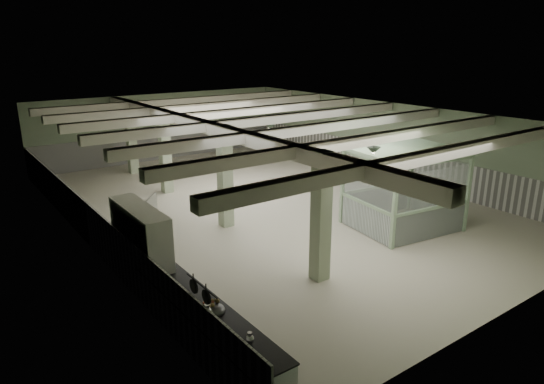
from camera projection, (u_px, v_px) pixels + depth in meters
floor at (267, 205)px, 19.48m from camera, size 20.00×20.00×0.00m
ceiling at (267, 115)px, 18.41m from camera, size 14.00×20.00×0.02m
wall_back at (162, 127)px, 26.68m from camera, size 14.00×0.02×3.60m
wall_front at (517, 243)px, 11.22m from camera, size 14.00×0.02×3.60m
wall_left at (83, 192)px, 15.02m from camera, size 0.02×20.00×3.60m
wall_right at (388, 141)px, 22.87m from camera, size 0.02×20.00×3.60m
wainscot_left at (88, 224)px, 15.34m from camera, size 0.05×19.90×1.50m
wainscot_right at (386, 162)px, 23.17m from camera, size 0.05×19.90×1.50m
wainscot_back at (163, 146)px, 26.97m from camera, size 13.90×0.05×1.50m
girder at (209, 127)px, 17.08m from camera, size 0.45×19.90×0.40m
beam_a at (433, 156)px, 12.67m from camera, size 13.90×0.35×0.32m
beam_b at (363, 141)px, 14.60m from camera, size 13.90×0.35×0.32m
beam_c at (309, 129)px, 16.53m from camera, size 13.90×0.35×0.32m
beam_d at (267, 120)px, 18.47m from camera, size 13.90×0.35×0.32m
beam_e at (233, 113)px, 20.40m from camera, size 13.90×0.35×0.32m
beam_f at (204, 106)px, 22.33m from camera, size 13.90×0.35×0.32m
beam_g at (180, 101)px, 24.26m from camera, size 13.90×0.35×0.32m
column_a at (321, 217)px, 12.91m from camera, size 0.42×0.42×3.60m
column_b at (225, 177)px, 16.77m from camera, size 0.42×0.42×3.60m
column_c at (165, 152)px, 20.64m from camera, size 0.42×0.42×3.60m
column_d at (131, 137)px, 23.73m from camera, size 0.42×0.42×3.60m
hook_rail at (201, 286)px, 9.17m from camera, size 0.02×1.20×0.02m
pendant_front at (374, 150)px, 14.99m from camera, size 0.44×0.44×0.22m
pendant_mid at (270, 127)px, 19.24m from camera, size 0.44×0.44×0.22m
pendant_back at (209, 112)px, 23.11m from camera, size 0.44×0.44×0.22m
prep_counter at (205, 326)px, 10.35m from camera, size 0.92×5.30×0.91m
pitcher_near at (207, 311)px, 9.82m from camera, size 0.24×0.26×0.29m
pitcher_far at (250, 338)px, 8.95m from camera, size 0.23×0.24×0.25m
veg_colander at (213, 307)px, 10.02m from camera, size 0.52×0.52×0.23m
orange_bowl at (163, 273)px, 11.65m from camera, size 0.24×0.24×0.09m
skillet_near at (206, 297)px, 9.20m from camera, size 0.04×0.30×0.30m
skillet_far at (194, 286)px, 9.60m from camera, size 0.04×0.30×0.30m
walkin_cooler at (143, 247)px, 12.50m from camera, size 1.14×2.61×2.39m
guard_booth at (405, 175)px, 16.64m from camera, size 3.85×3.39×2.82m
filing_cabinet at (434, 198)px, 18.43m from camera, size 0.50×0.61×1.15m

